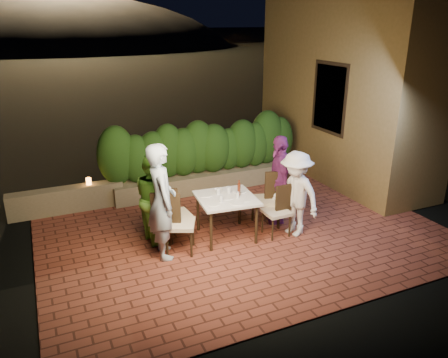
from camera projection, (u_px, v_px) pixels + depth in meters
ground at (244, 234)px, 7.86m from camera, size 400.00×400.00×0.00m
terrace_floor at (233, 226)px, 8.30m from camera, size 7.00×6.00×0.15m
building_wall at (347, 71)px, 10.09m from camera, size 1.60×5.00×5.00m
window_pane at (330, 98)px, 9.53m from camera, size 0.08×1.00×1.40m
window_frame at (330, 98)px, 9.53m from camera, size 0.06×1.15×1.55m
planter at (207, 181)px, 9.83m from camera, size 4.20×0.55×0.40m
hedge at (206, 149)px, 9.57m from camera, size 4.00×0.70×1.10m
parapet at (67, 200)px, 8.66m from camera, size 2.20×0.30×0.50m
hill at (66, 77)px, 61.42m from camera, size 52.00×40.00×22.00m
dining_table at (226, 217)px, 7.60m from camera, size 1.06×1.06×0.75m
plate_nw at (214, 204)px, 7.19m from camera, size 0.23×0.23×0.01m
plate_sw at (206, 195)px, 7.56m from camera, size 0.23×0.23×0.01m
plate_ne at (244, 200)px, 7.36m from camera, size 0.21×0.21×0.01m
plate_se at (240, 191)px, 7.73m from camera, size 0.24×0.24×0.01m
plate_centre at (227, 198)px, 7.44m from camera, size 0.21×0.21×0.01m
plate_front at (237, 203)px, 7.23m from camera, size 0.23×0.23×0.01m
glass_nw at (221, 199)px, 7.28m from camera, size 0.06×0.06×0.11m
glass_sw at (218, 191)px, 7.58m from camera, size 0.07×0.07×0.12m
glass_ne at (237, 195)px, 7.44m from camera, size 0.06×0.06×0.10m
glass_se at (229, 190)px, 7.63m from camera, size 0.07×0.07×0.12m
beer_bottle at (239, 188)px, 7.52m from camera, size 0.05×0.05×0.27m
bowl at (218, 190)px, 7.73m from camera, size 0.18×0.18×0.04m
chair_left_front at (180, 223)px, 7.07m from camera, size 0.63×0.63×1.03m
chair_left_back at (177, 214)px, 7.52m from camera, size 0.45×0.45×0.94m
chair_right_front at (276, 211)px, 7.64m from camera, size 0.43×0.43×0.92m
chair_right_back at (266, 199)px, 8.01m from camera, size 0.59×0.59×1.04m
diner_blue at (162, 201)px, 6.82m from camera, size 0.51×0.73×1.88m
diner_green at (154, 198)px, 7.39m from camera, size 0.66×0.81×1.54m
diner_white at (296, 194)px, 7.58m from camera, size 0.82×1.11×1.53m
diner_purple at (279, 179)px, 8.06m from camera, size 0.71×1.06×1.67m
parapet_lamp at (89, 181)px, 8.73m from camera, size 0.10×0.10×0.14m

